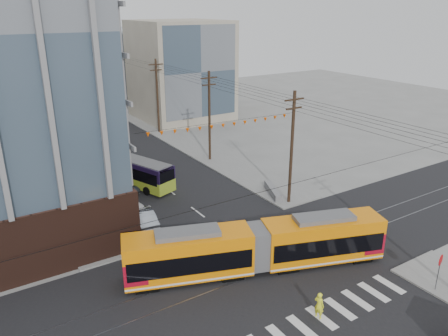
% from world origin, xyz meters
% --- Properties ---
extents(ground, '(160.00, 160.00, 0.00)m').
position_xyz_m(ground, '(0.00, 0.00, 0.00)').
color(ground, slate).
extents(bg_bldg_ne_near, '(14.00, 14.00, 16.00)m').
position_xyz_m(bg_bldg_ne_near, '(16.00, 48.00, 8.00)').
color(bg_bldg_ne_near, gray).
rests_on(bg_bldg_ne_near, ground).
extents(bg_bldg_ne_far, '(16.00, 16.00, 14.00)m').
position_xyz_m(bg_bldg_ne_far, '(18.00, 68.00, 7.00)').
color(bg_bldg_ne_far, '#8C99A5').
rests_on(bg_bldg_ne_far, ground).
extents(utility_pole_far, '(0.30, 0.30, 11.00)m').
position_xyz_m(utility_pole_far, '(8.50, 56.00, 5.50)').
color(utility_pole_far, black).
rests_on(utility_pole_far, ground).
extents(streetcar, '(18.71, 8.79, 3.64)m').
position_xyz_m(streetcar, '(-0.97, 3.47, 1.82)').
color(streetcar, orange).
rests_on(streetcar, ground).
extents(city_bus, '(5.99, 11.08, 3.10)m').
position_xyz_m(city_bus, '(-2.58, 24.02, 1.55)').
color(city_bus, black).
rests_on(city_bus, ground).
extents(parked_car_silver, '(2.18, 4.86, 1.55)m').
position_xyz_m(parked_car_silver, '(-5.33, 14.18, 0.77)').
color(parked_car_silver, '#9EA8B4').
rests_on(parked_car_silver, ground).
extents(parked_car_white, '(2.89, 4.71, 1.28)m').
position_xyz_m(parked_car_white, '(-5.44, 17.12, 0.64)').
color(parked_car_white, silver).
rests_on(parked_car_white, ground).
extents(parked_car_grey, '(3.97, 5.39, 1.36)m').
position_xyz_m(parked_car_grey, '(-4.92, 22.02, 0.68)').
color(parked_car_grey, '#3F464D').
rests_on(parked_car_grey, ground).
extents(pedestrian, '(0.57, 0.74, 1.80)m').
position_xyz_m(pedestrian, '(-0.95, -2.84, 0.90)').
color(pedestrian, '#FCFF2A').
rests_on(pedestrian, ground).
extents(stop_sign, '(1.00, 1.00, 2.65)m').
position_xyz_m(stop_sign, '(7.55, -5.15, 1.32)').
color(stop_sign, '#C40005').
rests_on(stop_sign, ground).
extents(jersey_barrier, '(2.50, 4.27, 0.85)m').
position_xyz_m(jersey_barrier, '(8.30, 13.27, 0.42)').
color(jersey_barrier, gray).
rests_on(jersey_barrier, ground).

